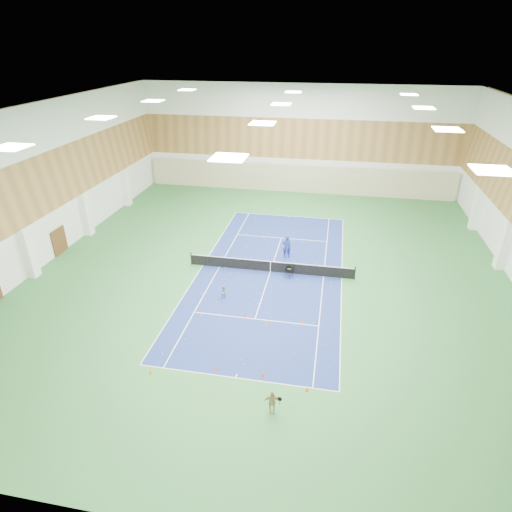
{
  "coord_description": "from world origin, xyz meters",
  "views": [
    {
      "loc": [
        4.3,
        -28.8,
        16.26
      ],
      "look_at": [
        -0.88,
        -1.39,
        2.0
      ],
      "focal_mm": 30.0,
      "sensor_mm": 36.0,
      "label": 1
    }
  ],
  "objects_px": {
    "child_apron": "(272,402)",
    "ball_cart": "(289,272)",
    "tennis_net": "(270,266)",
    "coach": "(287,247)",
    "child_court": "(224,292)"
  },
  "relations": [
    {
      "from": "child_court",
      "to": "ball_cart",
      "type": "xyz_separation_m",
      "value": [
        4.11,
        3.72,
        -0.06
      ]
    },
    {
      "from": "child_apron",
      "to": "ball_cart",
      "type": "distance_m",
      "value": 13.24
    },
    {
      "from": "coach",
      "to": "ball_cart",
      "type": "bearing_deg",
      "value": 88.14
    },
    {
      "from": "coach",
      "to": "child_apron",
      "type": "bearing_deg",
      "value": 82.49
    },
    {
      "from": "coach",
      "to": "child_court",
      "type": "bearing_deg",
      "value": 51.52
    },
    {
      "from": "child_court",
      "to": "child_apron",
      "type": "height_order",
      "value": "child_apron"
    },
    {
      "from": "tennis_net",
      "to": "coach",
      "type": "bearing_deg",
      "value": 71.68
    },
    {
      "from": "child_court",
      "to": "tennis_net",
      "type": "bearing_deg",
      "value": 43.55
    },
    {
      "from": "tennis_net",
      "to": "child_apron",
      "type": "relative_size",
      "value": 9.83
    },
    {
      "from": "tennis_net",
      "to": "ball_cart",
      "type": "relative_size",
      "value": 14.75
    },
    {
      "from": "tennis_net",
      "to": "ball_cart",
      "type": "height_order",
      "value": "tennis_net"
    },
    {
      "from": "coach",
      "to": "child_court",
      "type": "height_order",
      "value": "coach"
    },
    {
      "from": "ball_cart",
      "to": "child_court",
      "type": "bearing_deg",
      "value": -113.63
    },
    {
      "from": "coach",
      "to": "tennis_net",
      "type": "bearing_deg",
      "value": 59.54
    },
    {
      "from": "tennis_net",
      "to": "child_court",
      "type": "height_order",
      "value": "tennis_net"
    }
  ]
}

